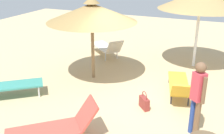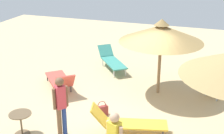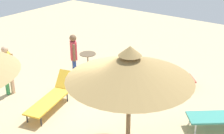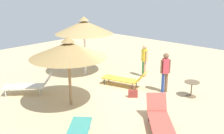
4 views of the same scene
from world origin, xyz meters
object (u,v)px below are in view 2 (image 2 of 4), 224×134
lounge_chair_front (60,80)px  lounge_chair_near_left (112,60)px  person_standing_center (61,103)px  side_table_round (21,120)px  parasol_umbrella_back (161,33)px  lounge_chair_near_right (221,85)px  lounge_chair_far_left (127,122)px  handbag (102,110)px

lounge_chair_front → lounge_chair_near_left: bearing=156.3°
person_standing_center → side_table_round: (0.33, -1.12, -0.56)m
parasol_umbrella_back → lounge_chair_near_right: bearing=102.5°
parasol_umbrella_back → lounge_chair_far_left: parasol_umbrella_back is taller
parasol_umbrella_back → person_standing_center: size_ratio=1.64×
lounge_chair_near_left → lounge_chair_near_right: bearing=74.9°
lounge_chair_front → lounge_chair_far_left: bearing=56.9°
lounge_chair_near_right → person_standing_center: person_standing_center is taller
person_standing_center → lounge_chair_near_right: bearing=134.5°
lounge_chair_near_right → parasol_umbrella_back: bearing=-77.5°
handbag → lounge_chair_front: bearing=-122.0°
lounge_chair_near_left → handbag: bearing=14.6°
side_table_round → person_standing_center: bearing=106.7°
person_standing_center → side_table_round: bearing=-73.3°
parasol_umbrella_back → lounge_chair_near_left: bearing=-125.7°
lounge_chair_far_left → lounge_chair_near_left: bearing=-156.2°
lounge_chair_near_left → lounge_chair_far_left: 5.13m
lounge_chair_front → side_table_round: (3.08, 0.39, 0.08)m
lounge_chair_near_right → person_standing_center: 5.90m
lounge_chair_near_right → side_table_round: lounge_chair_near_right is taller
side_table_round → parasol_umbrella_back: bearing=141.7°
lounge_chair_near_left → lounge_chair_front: (2.60, -1.14, -0.04)m
parasol_umbrella_back → lounge_chair_near_left: 3.45m
side_table_round → lounge_chair_front: bearing=-172.8°
lounge_chair_near_left → lounge_chair_far_left: (4.69, 2.07, -0.03)m
lounge_chair_front → lounge_chair_near_right: 5.85m
lounge_chair_near_left → side_table_round: 5.73m
lounge_chair_near_left → handbag: size_ratio=4.01×
lounge_chair_near_left → person_standing_center: (5.34, 0.37, 0.61)m
lounge_chair_far_left → lounge_chair_near_right: bearing=144.4°
lounge_chair_front → handbag: 2.57m
lounge_chair_near_right → handbag: lounge_chair_near_right is taller
lounge_chair_near_left → handbag: lounge_chair_near_left is taller
person_standing_center → handbag: 1.75m
lounge_chair_far_left → person_standing_center: size_ratio=1.25×
lounge_chair_far_left → lounge_chair_near_right: lounge_chair_near_right is taller
parasol_umbrella_back → person_standing_center: bearing=-29.0°
lounge_chair_near_left → lounge_chair_front: size_ratio=1.06×
person_standing_center → parasol_umbrella_back: bearing=151.0°
lounge_chair_far_left → side_table_round: 2.99m
parasol_umbrella_back → person_standing_center: 4.33m
parasol_umbrella_back → handbag: bearing=-31.1°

